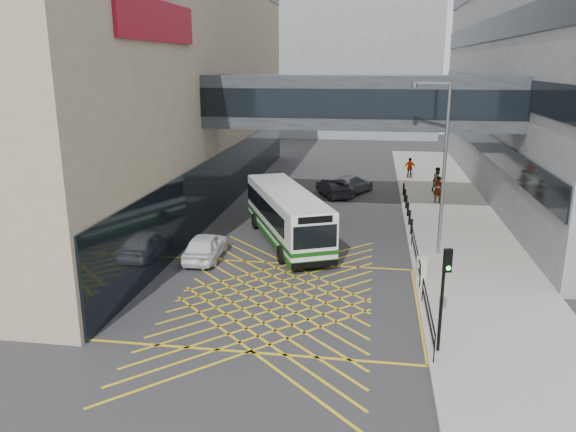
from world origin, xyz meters
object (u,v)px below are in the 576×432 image
at_px(pedestrian_a, 438,189).
at_px(pedestrian_b, 438,180).
at_px(traffic_light, 444,285).
at_px(bus, 286,214).
at_px(pedestrian_c, 410,168).
at_px(car_white, 205,246).
at_px(car_silver, 350,184).
at_px(street_lamp, 441,159).
at_px(litter_bin, 422,268).
at_px(car_dark, 333,188).

height_order(pedestrian_a, pedestrian_b, pedestrian_b).
height_order(traffic_light, pedestrian_b, traffic_light).
relative_size(bus, pedestrian_c, 6.03).
relative_size(bus, car_white, 2.38).
distance_m(car_silver, street_lamp, 15.16).
relative_size(pedestrian_a, pedestrian_b, 0.99).
xyz_separation_m(car_silver, traffic_light, (4.19, -24.33, 1.81)).
distance_m(car_silver, traffic_light, 24.76).
relative_size(car_silver, traffic_light, 1.33).
xyz_separation_m(bus, pedestrian_b, (9.57, 13.53, -0.46)).
height_order(car_white, litter_bin, car_white).
bearing_deg(pedestrian_c, bus, 75.89).
distance_m(car_dark, litter_bin, 17.19).
distance_m(car_silver, pedestrian_b, 6.71).
relative_size(litter_bin, pedestrian_c, 0.58).
height_order(traffic_light, litter_bin, traffic_light).
height_order(traffic_light, pedestrian_a, traffic_light).
xyz_separation_m(car_dark, pedestrian_a, (7.48, -1.29, 0.40)).
xyz_separation_m(car_dark, traffic_light, (5.39, -23.18, 1.90)).
distance_m(traffic_light, pedestrian_c, 30.54).
distance_m(bus, pedestrian_c, 20.18).
relative_size(car_dark, pedestrian_a, 2.36).
bearing_deg(pedestrian_a, street_lamp, 65.52).
bearing_deg(pedestrian_c, litter_bin, 96.84).
bearing_deg(litter_bin, pedestrian_a, 81.86).
bearing_deg(car_dark, street_lamp, 93.41).
relative_size(bus, car_dark, 2.39).
height_order(bus, street_lamp, street_lamp).
bearing_deg(car_white, bus, -136.88).
relative_size(bus, pedestrian_a, 5.64).
bearing_deg(street_lamp, car_white, -152.83).
height_order(car_white, traffic_light, traffic_light).
bearing_deg(car_silver, pedestrian_b, -146.71).
distance_m(bus, litter_bin, 8.72).
relative_size(bus, street_lamp, 1.21).
bearing_deg(bus, street_lamp, -32.22).
relative_size(car_white, litter_bin, 4.40).
distance_m(car_dark, traffic_light, 23.88).
xyz_separation_m(car_white, pedestrian_b, (13.17, 17.11, 0.39)).
xyz_separation_m(car_silver, litter_bin, (4.11, -17.49, -0.11)).
height_order(car_silver, pedestrian_b, pedestrian_b).
bearing_deg(pedestrian_a, litter_bin, 63.68).
relative_size(car_white, car_silver, 0.89).
height_order(street_lamp, pedestrian_a, street_lamp).
relative_size(bus, traffic_light, 2.79).
relative_size(car_silver, litter_bin, 4.97).
xyz_separation_m(car_silver, pedestrian_c, (4.83, 6.16, 0.25)).
height_order(car_dark, traffic_light, traffic_light).
relative_size(litter_bin, pedestrian_b, 0.54).
distance_m(street_lamp, litter_bin, 5.93).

